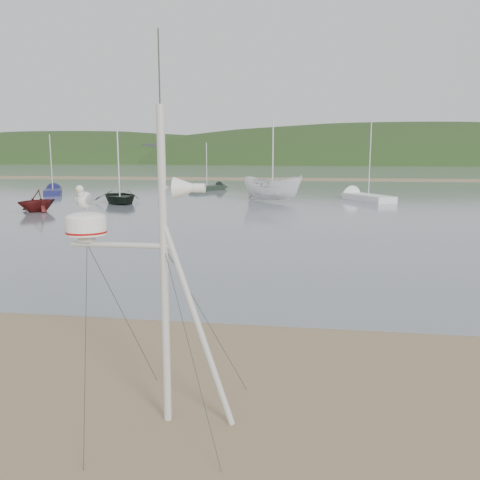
# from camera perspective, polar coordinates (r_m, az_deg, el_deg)

# --- Properties ---
(ground) EXTENTS (560.00, 560.00, 0.00)m
(ground) POSITION_cam_1_polar(r_m,az_deg,el_deg) (8.23, -19.55, -17.28)
(ground) COLOR olive
(ground) RESTS_ON ground
(water) EXTENTS (560.00, 256.00, 0.04)m
(water) POSITION_cam_1_polar(r_m,az_deg,el_deg) (138.53, 7.15, 7.98)
(water) COLOR slate
(water) RESTS_ON ground
(sandbar) EXTENTS (560.00, 7.00, 0.07)m
(sandbar) POSITION_cam_1_polar(r_m,az_deg,el_deg) (76.60, 5.90, 6.83)
(sandbar) COLOR olive
(sandbar) RESTS_ON water
(hill_ridge) EXTENTS (620.00, 180.00, 80.00)m
(hill_ridge) POSITION_cam_1_polar(r_m,az_deg,el_deg) (243.01, 12.09, 3.83)
(hill_ridge) COLOR #1F3716
(hill_ridge) RESTS_ON ground
(far_cottages) EXTENTS (294.40, 6.30, 8.00)m
(far_cottages) POSITION_cam_1_polar(r_m,az_deg,el_deg) (202.43, 8.53, 9.55)
(far_cottages) COLOR beige
(far_cottages) RESTS_ON ground
(mast_rig) EXTENTS (2.30, 2.45, 5.19)m
(mast_rig) POSITION_cam_1_polar(r_m,az_deg,el_deg) (7.03, -8.96, -10.43)
(mast_rig) COLOR silver
(mast_rig) RESTS_ON ground
(boat_dark) EXTENTS (3.43, 2.54, 4.75)m
(boat_dark) POSITION_cam_1_polar(r_m,az_deg,el_deg) (39.27, -13.46, 7.50)
(boat_dark) COLOR black
(boat_dark) RESTS_ON water
(boat_red) EXTENTS (2.69, 2.26, 2.68)m
(boat_red) POSITION_cam_1_polar(r_m,az_deg,el_deg) (34.97, -21.93, 5.15)
(boat_red) COLOR #551313
(boat_red) RESTS_ON water
(boat_white) EXTENTS (2.82, 2.80, 5.39)m
(boat_white) POSITION_cam_1_polar(r_m,az_deg,el_deg) (39.53, 3.70, 8.22)
(boat_white) COLOR white
(boat_white) RESTS_ON water
(sailboat_white_near) EXTENTS (4.66, 6.82, 6.80)m
(sailboat_white_near) POSITION_cam_1_polar(r_m,az_deg,el_deg) (42.91, 12.90, 4.85)
(sailboat_white_near) COLOR white
(sailboat_white_near) RESTS_ON ground
(sailboat_dark_mid) EXTENTS (3.82, 5.02, 5.19)m
(sailboat_dark_mid) POSITION_cam_1_polar(r_m,az_deg,el_deg) (52.76, -2.85, 5.91)
(sailboat_dark_mid) COLOR black
(sailboat_dark_mid) RESTS_ON ground
(sailboat_blue_near) EXTENTS (3.87, 5.90, 5.88)m
(sailboat_blue_near) POSITION_cam_1_polar(r_m,az_deg,el_deg) (51.04, -20.20, 5.22)
(sailboat_blue_near) COLOR #141649
(sailboat_blue_near) RESTS_ON ground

